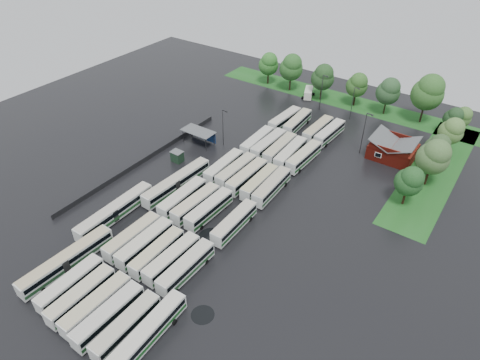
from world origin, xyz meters
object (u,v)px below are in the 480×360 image
Objects in this scene: artic_bus_west_a at (67,261)px; minibus at (309,93)px; brick_building at (392,151)px; artic_bus_east at (140,341)px.

artic_bus_west_a reaches higher than minibus.
artic_bus_east is at bearing -99.83° from brick_building.
artic_bus_east is 89.77m from minibus.
artic_bus_west_a is at bearing -116.83° from brick_building.
artic_bus_west_a is 21.51m from artic_bus_east.
brick_building is 73.55m from artic_bus_west_a.
brick_building is at bearing -52.11° from minibus.
brick_building reaches higher than artic_bus_east.
artic_bus_west_a is 2.79× the size of minibus.
minibus is at bearing 91.02° from artic_bus_west_a.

